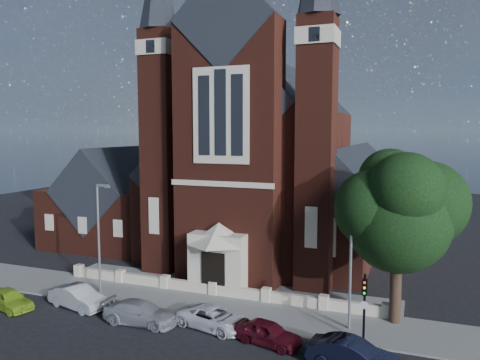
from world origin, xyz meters
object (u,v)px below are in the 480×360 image
object	(u,v)px
church	(278,167)
car_silver_b	(141,313)
parish_hall	(120,205)
street_lamp_left	(100,232)
car_lime_van	(9,299)
car_navy	(352,355)
street_lamp_right	(352,255)
street_tree	(400,214)
car_silver_a	(78,297)
car_white_suv	(213,318)
car_dark_red	(268,333)
traffic_signal	(364,299)

from	to	relation	value
church	car_silver_b	xyz separation A→B (m)	(-2.20, -22.57, -7.49)
parish_hall	street_lamp_left	distance (m)	16.18
car_lime_van	car_navy	distance (m)	22.53
church	street_lamp_right	bearing A→B (deg)	-61.96
street_tree	car_silver_b	size ratio (longest dim) A/B	2.24
car_lime_van	car_silver_a	bearing A→B (deg)	-52.95
car_silver_b	car_navy	bearing A→B (deg)	-95.74
church	car_navy	xyz separation A→B (m)	(10.78, -23.55, -7.44)
car_silver_a	street_tree	bearing A→B (deg)	-64.55
parish_hall	car_navy	world-z (taller)	parish_hall
car_white_suv	car_dark_red	world-z (taller)	car_dark_red
street_lamp_right	car_white_suv	xyz separation A→B (m)	(-7.79, -2.66, -3.95)
street_lamp_left	car_silver_a	size ratio (longest dim) A/B	1.79
car_lime_van	car_silver_a	world-z (taller)	car_silver_a
street_lamp_right	car_lime_van	bearing A→B (deg)	-167.80
street_tree	church	bearing A→B (deg)	126.17
traffic_signal	car_dark_red	distance (m)	5.69
traffic_signal	car_navy	xyz separation A→B (m)	(-0.22, -3.03, -1.84)
car_navy	traffic_signal	bearing A→B (deg)	4.70
church	car_white_suv	size ratio (longest dim) A/B	7.51
church	street_tree	xyz separation A→B (m)	(12.60, -17.23, -1.23)
car_lime_van	street_tree	bearing A→B (deg)	-61.28
street_lamp_right	car_silver_b	world-z (taller)	street_lamp_right
car_white_suv	car_navy	size ratio (longest dim) A/B	1.02
parish_hall	car_silver_b	bearing A→B (deg)	-51.94
car_navy	car_white_suv	bearing A→B (deg)	85.86
street_lamp_left	parish_hall	bearing A→B (deg)	120.02
parish_hall	car_dark_red	distance (m)	28.32
traffic_signal	car_lime_van	world-z (taller)	traffic_signal
car_lime_van	car_navy	size ratio (longest dim) A/B	0.89
car_silver_b	car_white_suv	world-z (taller)	car_silver_b
church	traffic_signal	world-z (taller)	church
car_dark_red	car_silver_a	bearing A→B (deg)	100.83
church	car_dark_red	bearing A→B (deg)	-75.02
street_tree	street_lamp_left	bearing A→B (deg)	-175.24
street_tree	car_dark_red	bearing A→B (deg)	-141.62
church	car_silver_a	distance (m)	24.31
car_navy	street_lamp_right	bearing A→B (deg)	17.34
traffic_signal	car_silver_b	xyz separation A→B (m)	(-13.20, -2.06, -1.89)
church	car_white_suv	xyz separation A→B (m)	(2.30, -21.60, -7.54)
street_tree	traffic_signal	size ratio (longest dim) A/B	2.67
church	car_dark_red	xyz separation A→B (m)	(6.01, -22.45, -7.52)
car_silver_a	car_lime_van	bearing A→B (deg)	125.62
street_lamp_right	car_silver_a	bearing A→B (deg)	-170.56
street_lamp_left	car_lime_van	world-z (taller)	street_lamp_left
traffic_signal	car_navy	bearing A→B (deg)	-94.10
car_white_suv	car_dark_red	distance (m)	3.80
street_lamp_left	car_lime_van	size ratio (longest dim) A/B	2.00
church	street_tree	bearing A→B (deg)	-53.83
car_silver_a	car_silver_b	bearing A→B (deg)	-84.94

